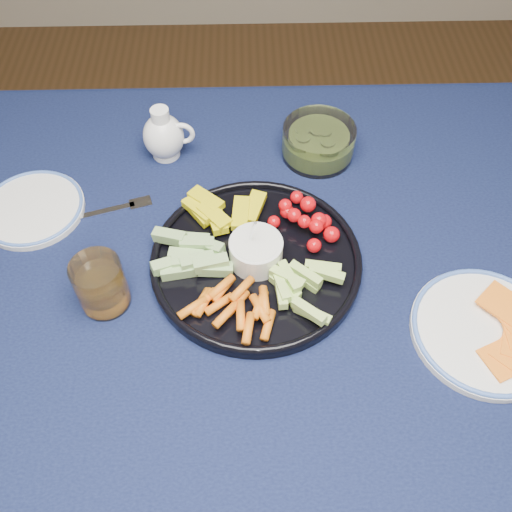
{
  "coord_description": "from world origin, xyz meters",
  "views": [
    {
      "loc": [
        0.06,
        -0.44,
        1.48
      ],
      "look_at": [
        0.07,
        0.08,
        0.77
      ],
      "focal_mm": 40.0,
      "sensor_mm": 36.0,
      "label": 1
    }
  ],
  "objects_px": {
    "juice_tumbler": "(101,287)",
    "side_plate_extra": "(32,208)",
    "creamer_pitcher": "(164,136)",
    "pickle_bowl": "(318,143)",
    "cheese_plate": "(486,330)",
    "crudite_platter": "(255,259)",
    "dining_table": "(212,339)"
  },
  "relations": [
    {
      "from": "juice_tumbler",
      "to": "side_plate_extra",
      "type": "xyz_separation_m",
      "value": [
        -0.15,
        0.18,
        -0.03
      ]
    },
    {
      "from": "juice_tumbler",
      "to": "creamer_pitcher",
      "type": "bearing_deg",
      "value": 77.63
    },
    {
      "from": "cheese_plate",
      "to": "juice_tumbler",
      "type": "height_order",
      "value": "juice_tumbler"
    },
    {
      "from": "juice_tumbler",
      "to": "side_plate_extra",
      "type": "relative_size",
      "value": 0.51
    },
    {
      "from": "creamer_pitcher",
      "to": "pickle_bowl",
      "type": "distance_m",
      "value": 0.28
    },
    {
      "from": "dining_table",
      "to": "juice_tumbler",
      "type": "relative_size",
      "value": 19.02
    },
    {
      "from": "creamer_pitcher",
      "to": "cheese_plate",
      "type": "relative_size",
      "value": 0.48
    },
    {
      "from": "dining_table",
      "to": "crudite_platter",
      "type": "xyz_separation_m",
      "value": [
        0.07,
        0.08,
        0.11
      ]
    },
    {
      "from": "creamer_pitcher",
      "to": "dining_table",
      "type": "bearing_deg",
      "value": -75.89
    },
    {
      "from": "pickle_bowl",
      "to": "side_plate_extra",
      "type": "distance_m",
      "value": 0.51
    },
    {
      "from": "dining_table",
      "to": "creamer_pitcher",
      "type": "distance_m",
      "value": 0.37
    },
    {
      "from": "crudite_platter",
      "to": "cheese_plate",
      "type": "height_order",
      "value": "crudite_platter"
    },
    {
      "from": "dining_table",
      "to": "side_plate_extra",
      "type": "distance_m",
      "value": 0.38
    },
    {
      "from": "creamer_pitcher",
      "to": "pickle_bowl",
      "type": "xyz_separation_m",
      "value": [
        0.28,
        -0.01,
        -0.02
      ]
    },
    {
      "from": "juice_tumbler",
      "to": "cheese_plate",
      "type": "bearing_deg",
      "value": -7.22
    },
    {
      "from": "dining_table",
      "to": "crudite_platter",
      "type": "height_order",
      "value": "crudite_platter"
    },
    {
      "from": "cheese_plate",
      "to": "pickle_bowl",
      "type": "bearing_deg",
      "value": 118.69
    },
    {
      "from": "cheese_plate",
      "to": "side_plate_extra",
      "type": "relative_size",
      "value": 1.23
    },
    {
      "from": "creamer_pitcher",
      "to": "juice_tumbler",
      "type": "xyz_separation_m",
      "value": [
        -0.07,
        -0.32,
        -0.01
      ]
    },
    {
      "from": "creamer_pitcher",
      "to": "side_plate_extra",
      "type": "xyz_separation_m",
      "value": [
        -0.22,
        -0.13,
        -0.04
      ]
    },
    {
      "from": "juice_tumbler",
      "to": "side_plate_extra",
      "type": "bearing_deg",
      "value": 128.98
    },
    {
      "from": "pickle_bowl",
      "to": "side_plate_extra",
      "type": "xyz_separation_m",
      "value": [
        -0.49,
        -0.13,
        -0.02
      ]
    },
    {
      "from": "creamer_pitcher",
      "to": "pickle_bowl",
      "type": "relative_size",
      "value": 0.78
    },
    {
      "from": "dining_table",
      "to": "side_plate_extra",
      "type": "xyz_separation_m",
      "value": [
        -0.3,
        0.2,
        0.1
      ]
    },
    {
      "from": "dining_table",
      "to": "creamer_pitcher",
      "type": "relative_size",
      "value": 16.34
    },
    {
      "from": "creamer_pitcher",
      "to": "side_plate_extra",
      "type": "bearing_deg",
      "value": -148.35
    },
    {
      "from": "pickle_bowl",
      "to": "juice_tumbler",
      "type": "distance_m",
      "value": 0.46
    },
    {
      "from": "juice_tumbler",
      "to": "pickle_bowl",
      "type": "bearing_deg",
      "value": 41.91
    },
    {
      "from": "creamer_pitcher",
      "to": "cheese_plate",
      "type": "bearing_deg",
      "value": -38.62
    },
    {
      "from": "creamer_pitcher",
      "to": "side_plate_extra",
      "type": "height_order",
      "value": "creamer_pitcher"
    },
    {
      "from": "pickle_bowl",
      "to": "crudite_platter",
      "type": "bearing_deg",
      "value": -115.77
    },
    {
      "from": "pickle_bowl",
      "to": "juice_tumbler",
      "type": "xyz_separation_m",
      "value": [
        -0.35,
        -0.31,
        0.01
      ]
    }
  ]
}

